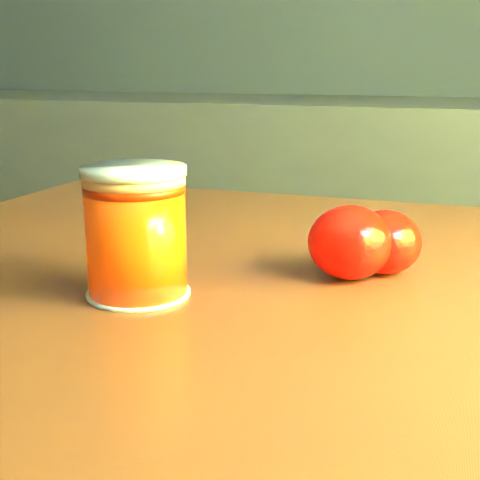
% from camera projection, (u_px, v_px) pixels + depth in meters
% --- Properties ---
extents(kitchen_counter, '(3.15, 0.60, 0.90)m').
position_uv_depth(kitchen_counter, '(165.00, 242.00, 2.11)').
color(kitchen_counter, '#444448').
rests_on(kitchen_counter, ground).
extents(table, '(1.10, 0.78, 0.81)m').
position_uv_depth(table, '(369.00, 397.00, 0.59)').
color(table, brown).
rests_on(table, ground).
extents(juice_glass, '(0.08, 0.08, 0.10)m').
position_uv_depth(juice_glass, '(136.00, 233.00, 0.53)').
color(juice_glass, '#FF3D05').
rests_on(juice_glass, table).
extents(orange_front, '(0.08, 0.08, 0.06)m').
position_uv_depth(orange_front, '(350.00, 242.00, 0.58)').
color(orange_front, '#FF1205').
rests_on(orange_front, table).
extents(orange_back, '(0.07, 0.07, 0.06)m').
position_uv_depth(orange_back, '(385.00, 242.00, 0.60)').
color(orange_back, '#FF1205').
rests_on(orange_back, table).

